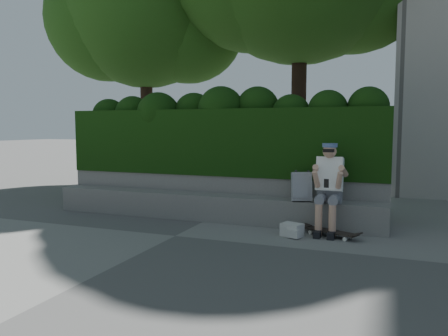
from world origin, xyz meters
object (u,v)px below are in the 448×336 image
at_px(backpack_plaid, 302,187).
at_px(backpack_ground, 292,230).
at_px(person, 329,184).
at_px(skateboard, 330,232).

height_order(backpack_plaid, backpack_ground, backpack_plaid).
bearing_deg(person, backpack_ground, -135.76).
bearing_deg(backpack_ground, skateboard, 39.96).
relative_size(skateboard, backpack_ground, 2.81).
height_order(skateboard, backpack_plaid, backpack_plaid).
bearing_deg(person, skateboard, -75.10).
bearing_deg(skateboard, backpack_plaid, 169.79).
distance_m(person, backpack_plaid, 0.45).
xyz_separation_m(skateboard, backpack_plaid, (-0.51, 0.34, 0.61)).
bearing_deg(backpack_plaid, backpack_ground, -112.24).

